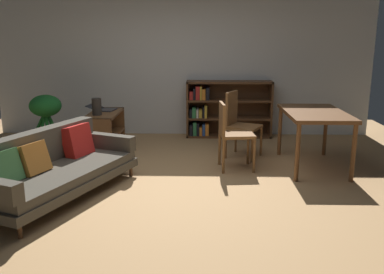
# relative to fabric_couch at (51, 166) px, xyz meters

# --- Properties ---
(ground_plane) EXTENTS (8.16, 8.16, 0.00)m
(ground_plane) POSITION_rel_fabric_couch_xyz_m (1.33, 0.44, -0.35)
(ground_plane) COLOR tan
(back_wall_panel) EXTENTS (6.80, 0.10, 2.70)m
(back_wall_panel) POSITION_rel_fabric_couch_xyz_m (1.33, 3.14, 1.00)
(back_wall_panel) COLOR silver
(back_wall_panel) RESTS_ON ground_plane
(fabric_couch) EXTENTS (1.54, 2.19, 0.73)m
(fabric_couch) POSITION_rel_fabric_couch_xyz_m (0.00, 0.00, 0.00)
(fabric_couch) COLOR #56351E
(fabric_couch) RESTS_ON ground_plane
(media_console) EXTENTS (0.44, 1.02, 0.62)m
(media_console) POSITION_rel_fabric_couch_xyz_m (0.17, 1.85, -0.04)
(media_console) COLOR brown
(media_console) RESTS_ON ground_plane
(open_laptop) EXTENTS (0.47, 0.37, 0.08)m
(open_laptop) POSITION_rel_fabric_couch_xyz_m (0.11, 2.07, 0.30)
(open_laptop) COLOR #333338
(open_laptop) RESTS_ON media_console
(desk_speaker) EXTENTS (0.14, 0.14, 0.25)m
(desk_speaker) POSITION_rel_fabric_couch_xyz_m (0.12, 1.66, 0.40)
(desk_speaker) COLOR #2D2823
(desk_speaker) RESTS_ON media_console
(potted_floor_plant) EXTENTS (0.51, 0.52, 0.89)m
(potted_floor_plant) POSITION_rel_fabric_couch_xyz_m (-0.77, 1.93, 0.25)
(potted_floor_plant) COLOR brown
(potted_floor_plant) RESTS_ON ground_plane
(dining_table) EXTENTS (0.79, 1.30, 0.79)m
(dining_table) POSITION_rel_fabric_couch_xyz_m (3.23, 1.14, 0.36)
(dining_table) COLOR brown
(dining_table) RESTS_ON ground_plane
(dining_chair_near) EXTENTS (0.59, 0.58, 0.98)m
(dining_chair_near) POSITION_rel_fabric_couch_xyz_m (2.25, 1.64, 0.19)
(dining_chair_near) COLOR brown
(dining_chair_near) RESTS_ON ground_plane
(dining_chair_far) EXTENTS (0.48, 0.47, 0.91)m
(dining_chair_far) POSITION_rel_fabric_couch_xyz_m (2.09, 1.03, 0.18)
(dining_chair_far) COLOR brown
(dining_chair_far) RESTS_ON ground_plane
(bookshelf) EXTENTS (1.52, 0.35, 1.01)m
(bookshelf) POSITION_rel_fabric_couch_xyz_m (2.06, 2.95, 0.15)
(bookshelf) COLOR #56351E
(bookshelf) RESTS_ON ground_plane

